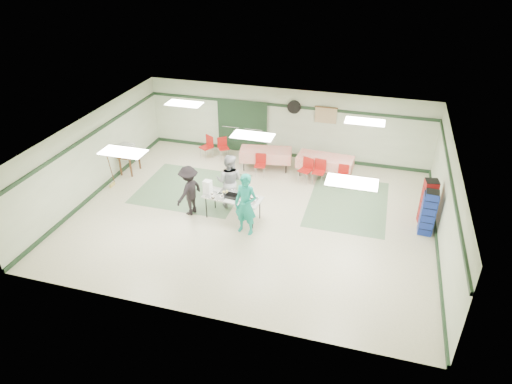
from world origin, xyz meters
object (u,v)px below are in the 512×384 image
(chair_d, at_px, (260,162))
(office_printer, at_px, (126,150))
(volunteer_dark, at_px, (189,190))
(broom, at_px, (110,166))
(volunteer_grey, at_px, (229,181))
(chair_c, at_px, (343,174))
(serving_table, at_px, (233,198))
(chair_b, at_px, (307,167))
(chair_loose_a, at_px, (223,146))
(dining_table_a, at_px, (325,162))
(crate_stack_red, at_px, (428,202))
(chair_a, at_px, (319,169))
(crate_stack_blue_a, at_px, (428,214))
(dining_table_b, at_px, (266,154))
(volunteer_teal, at_px, (246,205))
(chair_loose_b, at_px, (208,145))
(crate_stack_blue_b, at_px, (428,213))
(printer_table, at_px, (129,157))

(chair_d, distance_m, office_printer, 4.83)
(volunteer_dark, xyz_separation_m, broom, (-3.31, 0.88, -0.06))
(volunteer_grey, bearing_deg, chair_c, -147.45)
(serving_table, distance_m, chair_d, 2.99)
(chair_b, xyz_separation_m, chair_loose_a, (-3.49, 1.03, -0.04))
(chair_b, relative_size, chair_loose_a, 1.08)
(dining_table_a, distance_m, chair_loose_a, 4.08)
(dining_table_a, relative_size, chair_c, 2.56)
(crate_stack_red, bearing_deg, chair_a, 154.76)
(chair_loose_a, xyz_separation_m, crate_stack_blue_a, (7.45, -3.21, 0.16))
(dining_table_b, height_order, chair_b, chair_b)
(chair_c, xyz_separation_m, office_printer, (-7.62, -1.19, 0.46))
(chair_a, bearing_deg, volunteer_teal, -108.35)
(volunteer_teal, height_order, chair_a, volunteer_teal)
(crate_stack_red, bearing_deg, dining_table_b, 158.40)
(volunteer_teal, bearing_deg, chair_b, 83.00)
(chair_loose_b, bearing_deg, dining_table_b, 24.53)
(volunteer_dark, distance_m, dining_table_a, 5.18)
(volunteer_dark, distance_m, chair_c, 5.37)
(dining_table_b, distance_m, broom, 5.53)
(volunteer_dark, relative_size, crate_stack_blue_b, 1.15)
(volunteer_dark, distance_m, crate_stack_blue_a, 7.13)
(crate_stack_red, bearing_deg, volunteer_dark, -168.53)
(chair_d, relative_size, crate_stack_red, 0.56)
(chair_a, height_order, crate_stack_blue_a, crate_stack_blue_a)
(dining_table_a, bearing_deg, printer_table, -162.17)
(chair_b, height_order, printer_table, chair_b)
(crate_stack_blue_a, bearing_deg, crate_stack_red, 90.00)
(dining_table_a, distance_m, crate_stack_red, 4.06)
(volunteer_dark, xyz_separation_m, crate_stack_red, (7.07, 1.43, -0.08))
(crate_stack_blue_a, xyz_separation_m, office_printer, (-10.30, 0.99, 0.28))
(chair_a, height_order, printer_table, chair_a)
(chair_a, xyz_separation_m, printer_table, (-6.79, -1.10, 0.09))
(serving_table, height_order, crate_stack_blue_b, crate_stack_blue_b)
(volunteer_grey, height_order, chair_a, volunteer_grey)
(crate_stack_blue_a, bearing_deg, serving_table, -171.90)
(chair_d, relative_size, crate_stack_blue_b, 0.58)
(volunteer_teal, bearing_deg, crate_stack_red, 31.41)
(chair_a, height_order, chair_loose_a, chair_a)
(chair_c, bearing_deg, office_printer, -171.76)
(broom, bearing_deg, volunteer_grey, -5.31)
(crate_stack_red, bearing_deg, office_printer, 177.46)
(dining_table_a, bearing_deg, broom, -154.08)
(dining_table_b, bearing_deg, crate_stack_blue_b, -36.13)
(chair_c, relative_size, crate_stack_red, 0.54)
(serving_table, relative_size, crate_stack_red, 1.27)
(volunteer_teal, relative_size, volunteer_dark, 1.17)
(chair_loose_a, xyz_separation_m, crate_stack_blue_b, (7.45, -3.25, 0.21))
(chair_a, bearing_deg, chair_loose_a, 170.72)
(crate_stack_red, bearing_deg, crate_stack_blue_a, -90.00)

